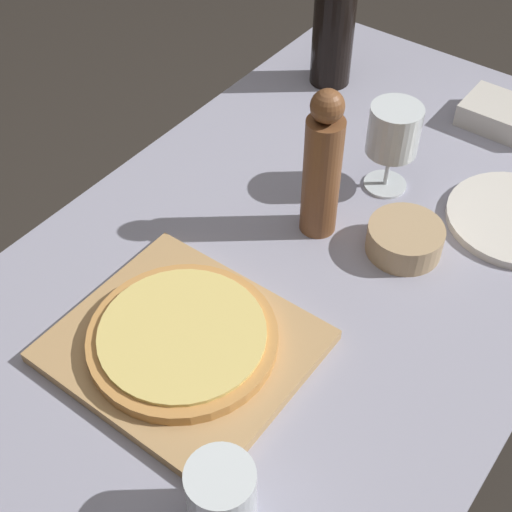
{
  "coord_description": "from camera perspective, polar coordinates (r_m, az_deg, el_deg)",
  "views": [
    {
      "loc": [
        0.41,
        -0.67,
        1.53
      ],
      "look_at": [
        -0.02,
        -0.09,
        0.78
      ],
      "focal_mm": 50.0,
      "sensor_mm": 36.0,
      "label": 1
    }
  ],
  "objects": [
    {
      "name": "dining_table",
      "position": [
        1.2,
        3.47,
        -3.35
      ],
      "size": [
        0.78,
        1.39,
        0.72
      ],
      "color": "#9393A8",
      "rests_on": "ground_plane"
    },
    {
      "name": "ground_plane",
      "position": [
        1.72,
        2.53,
        -16.96
      ],
      "size": [
        12.0,
        12.0,
        0.0
      ],
      "primitive_type": "plane",
      "color": "#2D2823"
    },
    {
      "name": "cutting_board",
      "position": [
        1.0,
        -5.8,
        -7.18
      ],
      "size": [
        0.33,
        0.3,
        0.02
      ],
      "color": "tan",
      "rests_on": "dining_table"
    },
    {
      "name": "pizza",
      "position": [
        0.99,
        -5.89,
        -6.46
      ],
      "size": [
        0.26,
        0.26,
        0.02
      ],
      "color": "#C68947",
      "rests_on": "cutting_board"
    },
    {
      "name": "drinking_tumbler",
      "position": [
        0.83,
        -2.78,
        -18.78
      ],
      "size": [
        0.08,
        0.08,
        0.11
      ],
      "color": "silver",
      "rests_on": "dining_table"
    },
    {
      "name": "wine_bottle",
      "position": [
        1.46,
        6.29,
        18.3
      ],
      "size": [
        0.08,
        0.08,
        0.35
      ],
      "color": "black",
      "rests_on": "dining_table"
    },
    {
      "name": "wine_glass",
      "position": [
        1.2,
        10.96,
        9.67
      ],
      "size": [
        0.09,
        0.09,
        0.16
      ],
      "color": "silver",
      "rests_on": "dining_table"
    },
    {
      "name": "small_bowl",
      "position": [
        1.14,
        11.82,
        1.34
      ],
      "size": [
        0.12,
        0.12,
        0.05
      ],
      "color": "tan",
      "rests_on": "dining_table"
    },
    {
      "name": "food_container",
      "position": [
        1.45,
        19.08,
        10.61
      ],
      "size": [
        0.14,
        0.11,
        0.04
      ],
      "color": "beige",
      "rests_on": "dining_table"
    },
    {
      "name": "pepper_mill",
      "position": [
        1.09,
        5.32,
        7.05
      ],
      "size": [
        0.06,
        0.06,
        0.26
      ],
      "color": "brown",
      "rests_on": "dining_table"
    }
  ]
}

